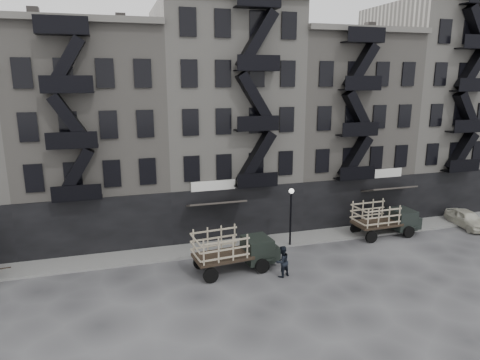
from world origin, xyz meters
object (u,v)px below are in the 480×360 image
object	(u,v)px
stake_truck_east	(385,216)
pedestrian_mid	(282,261)
stake_truck_west	(234,247)
car_east	(467,219)

from	to	relation	value
stake_truck_east	pedestrian_mid	world-z (taller)	stake_truck_east
stake_truck_east	stake_truck_west	bearing A→B (deg)	-170.12
stake_truck_east	car_east	world-z (taller)	stake_truck_east
stake_truck_west	stake_truck_east	bearing A→B (deg)	5.64
stake_truck_east	car_east	bearing A→B (deg)	-3.77
car_east	stake_truck_west	bearing A→B (deg)	-165.53
car_east	stake_truck_east	bearing A→B (deg)	-174.17
stake_truck_west	car_east	distance (m)	20.30
stake_truck_east	car_east	size ratio (longest dim) A/B	1.31
stake_truck_west	stake_truck_east	xyz separation A→B (m)	(12.66, 2.59, -0.02)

